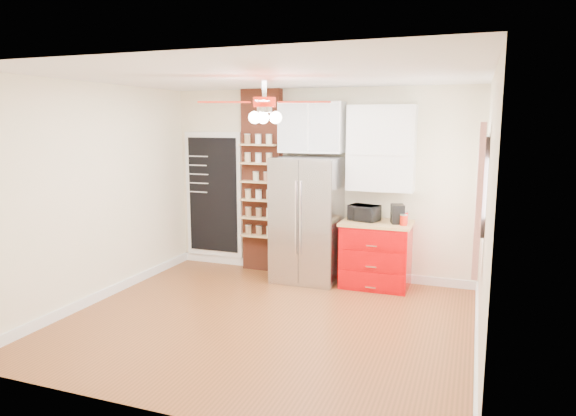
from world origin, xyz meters
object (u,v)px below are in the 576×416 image
(fridge, at_px, (307,220))
(toaster_oven, at_px, (364,213))
(red_cabinet, at_px, (376,254))
(coffee_maker, at_px, (397,214))
(canister_left, at_px, (404,220))
(ceiling_fan, at_px, (264,103))
(pantry_jar_oats, at_px, (256,177))

(fridge, height_order, toaster_oven, fridge)
(fridge, relative_size, toaster_oven, 4.50)
(red_cabinet, bearing_deg, coffee_maker, -1.73)
(fridge, height_order, canister_left, fridge)
(red_cabinet, relative_size, coffee_maker, 3.71)
(red_cabinet, bearing_deg, toaster_oven, 174.22)
(ceiling_fan, height_order, coffee_maker, ceiling_fan)
(ceiling_fan, bearing_deg, canister_left, 50.37)
(ceiling_fan, bearing_deg, red_cabinet, 61.29)
(toaster_oven, height_order, canister_left, toaster_oven)
(red_cabinet, relative_size, toaster_oven, 2.42)
(ceiling_fan, distance_m, canister_left, 2.49)
(fridge, bearing_deg, pantry_jar_oats, 168.95)
(fridge, xyz_separation_m, coffee_maker, (1.24, 0.04, 0.15))
(ceiling_fan, height_order, pantry_jar_oats, ceiling_fan)
(ceiling_fan, xyz_separation_m, pantry_jar_oats, (-0.90, 1.80, -0.99))
(toaster_oven, distance_m, pantry_jar_oats, 1.70)
(fridge, distance_m, toaster_oven, 0.80)
(coffee_maker, bearing_deg, ceiling_fan, -142.42)
(fridge, relative_size, canister_left, 13.27)
(fridge, distance_m, pantry_jar_oats, 1.03)
(coffee_maker, xyz_separation_m, canister_left, (0.10, -0.11, -0.06))
(coffee_maker, distance_m, canister_left, 0.16)
(ceiling_fan, bearing_deg, fridge, 91.76)
(pantry_jar_oats, bearing_deg, canister_left, -6.21)
(fridge, bearing_deg, red_cabinet, 2.95)
(red_cabinet, distance_m, coffee_maker, 0.64)
(canister_left, bearing_deg, coffee_maker, 130.50)
(fridge, distance_m, coffee_maker, 1.25)
(coffee_maker, xyz_separation_m, pantry_jar_oats, (-2.09, 0.12, 0.41))
(red_cabinet, height_order, pantry_jar_oats, pantry_jar_oats)
(ceiling_fan, bearing_deg, toaster_oven, 66.44)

